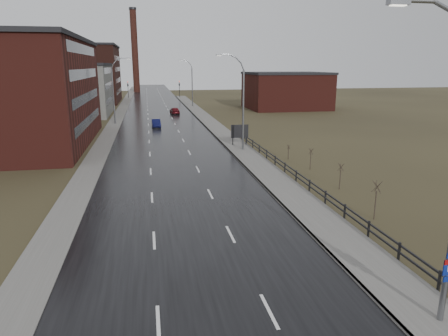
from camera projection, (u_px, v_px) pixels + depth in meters
name	position (u px, v px, depth m)	size (l,w,h in m)	color
road	(162.00, 125.00, 69.58)	(14.00, 300.00, 0.06)	black
sidewalk_right	(243.00, 152.00, 47.35)	(3.20, 180.00, 0.18)	#595651
curb_right	(231.00, 152.00, 47.07)	(0.16, 180.00, 0.18)	slate
sidewalk_left	(113.00, 126.00, 68.08)	(2.40, 260.00, 0.12)	#595651
warehouse_mid	(69.00, 89.00, 82.12)	(16.32, 20.40, 10.50)	slate
warehouse_far	(69.00, 74.00, 109.13)	(26.52, 24.48, 15.50)	#331611
building_right	(286.00, 90.00, 94.95)	(18.36, 16.32, 8.50)	#471914
smokestack	(135.00, 50.00, 150.23)	(2.70, 2.70, 30.70)	#331611
streetlight_right_mid	(241.00, 102.00, 46.85)	(3.36, 0.28, 11.35)	slate
streetlight_left	(115.00, 91.00, 68.63)	(3.36, 0.28, 11.35)	slate
streetlight_right_far	(191.00, 83.00, 98.21)	(3.36, 0.28, 11.35)	slate
guardrail	(313.00, 187.00, 31.63)	(0.10, 53.05, 1.10)	black
shrub_c	(376.00, 199.00, 26.46)	(0.63, 0.67, 2.69)	#382D23
shrub_d	(340.00, 176.00, 33.10)	(0.53, 0.56, 2.22)	#382D23
shrub_e	(311.00, 158.00, 39.46)	(0.51, 0.54, 2.14)	#382D23
shrub_f	(288.00, 152.00, 43.74)	(0.39, 0.41, 1.63)	#382D23
billboard	(240.00, 132.00, 50.89)	(2.27, 0.17, 2.74)	black
traffic_light_left	(128.00, 83.00, 124.05)	(0.58, 2.73, 5.30)	black
traffic_light_right	(179.00, 83.00, 126.96)	(0.58, 2.73, 5.30)	black
car_near	(156.00, 124.00, 66.38)	(1.39, 3.99, 1.31)	#0B0D37
car_far	(175.00, 111.00, 84.40)	(1.72, 4.27, 1.45)	#540E14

